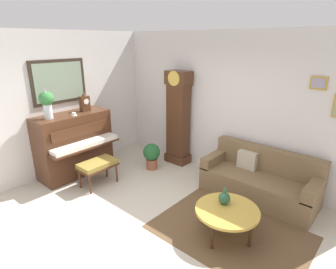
# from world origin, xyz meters

# --- Properties ---
(ground_plane) EXTENTS (6.40, 6.00, 0.10)m
(ground_plane) POSITION_xyz_m (0.00, 0.00, -0.05)
(ground_plane) COLOR beige
(wall_left) EXTENTS (0.13, 4.90, 2.80)m
(wall_left) POSITION_xyz_m (-2.60, 0.01, 1.41)
(wall_left) COLOR silver
(wall_left) RESTS_ON ground_plane
(wall_back) EXTENTS (5.30, 0.13, 2.80)m
(wall_back) POSITION_xyz_m (0.01, 2.40, 1.40)
(wall_back) COLOR silver
(wall_back) RESTS_ON ground_plane
(area_rug) EXTENTS (2.10, 1.50, 0.01)m
(area_rug) POSITION_xyz_m (1.09, 0.75, 0.00)
(area_rug) COLOR brown
(area_rug) RESTS_ON ground_plane
(piano) EXTENTS (0.87, 1.44, 1.26)m
(piano) POSITION_xyz_m (-2.23, 0.36, 0.63)
(piano) COLOR #4C2B19
(piano) RESTS_ON ground_plane
(piano_bench) EXTENTS (0.42, 0.70, 0.48)m
(piano_bench) POSITION_xyz_m (-1.47, 0.35, 0.41)
(piano_bench) COLOR #4C2B19
(piano_bench) RESTS_ON ground_plane
(grandfather_clock) EXTENTS (0.52, 0.34, 2.03)m
(grandfather_clock) POSITION_xyz_m (-1.01, 2.15, 0.96)
(grandfather_clock) COLOR #4C2B19
(grandfather_clock) RESTS_ON ground_plane
(couch) EXTENTS (1.90, 0.80, 0.84)m
(couch) POSITION_xyz_m (0.98, 1.95, 0.31)
(couch) COLOR brown
(couch) RESTS_ON ground_plane
(coffee_table) EXTENTS (0.88, 0.88, 0.42)m
(coffee_table) POSITION_xyz_m (1.07, 0.67, 0.39)
(coffee_table) COLOR gold
(coffee_table) RESTS_ON ground_plane
(mantel_clock) EXTENTS (0.13, 0.18, 0.38)m
(mantel_clock) POSITION_xyz_m (-2.23, 0.68, 1.43)
(mantel_clock) COLOR #4C2B19
(mantel_clock) RESTS_ON piano
(flower_vase) EXTENTS (0.26, 0.26, 0.58)m
(flower_vase) POSITION_xyz_m (-2.23, -0.08, 1.57)
(flower_vase) COLOR silver
(flower_vase) RESTS_ON piano
(teacup) EXTENTS (0.12, 0.12, 0.06)m
(teacup) POSITION_xyz_m (-2.08, 0.33, 1.28)
(teacup) COLOR white
(teacup) RESTS_ON piano
(green_jug) EXTENTS (0.17, 0.17, 0.24)m
(green_jug) POSITION_xyz_m (0.96, 0.76, 0.51)
(green_jug) COLOR #234C33
(green_jug) RESTS_ON coffee_table
(potted_plant) EXTENTS (0.36, 0.36, 0.56)m
(potted_plant) POSITION_xyz_m (-1.21, 1.51, 0.32)
(potted_plant) COLOR #935138
(potted_plant) RESTS_ON ground_plane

